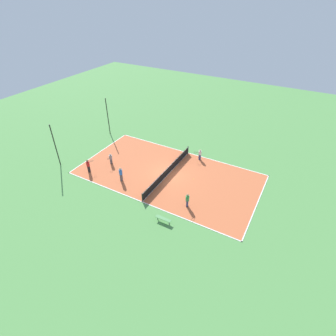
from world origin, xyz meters
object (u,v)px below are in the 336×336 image
at_px(fence_post_back_right, 108,117).
at_px(tennis_ball_near_net, 193,179).
at_px(player_coach_red, 88,165).
at_px(player_near_blue, 121,173).
at_px(fence_post_back_left, 55,146).
at_px(tennis_net, 168,171).
at_px(player_baseline_gray, 111,158).
at_px(bench, 163,219).
at_px(player_far_green, 187,199).
at_px(player_far_white, 200,154).
at_px(tennis_ball_right_alley, 197,162).

bearing_deg(fence_post_back_right, tennis_ball_near_net, -105.00).
xyz_separation_m(player_coach_red, player_near_blue, (0.52, -4.31, 0.03)).
bearing_deg(fence_post_back_left, tennis_net, -69.31).
bearing_deg(player_baseline_gray, tennis_ball_near_net, 85.13).
bearing_deg(fence_post_back_left, tennis_ball_near_net, -71.17).
bearing_deg(bench, tennis_net, -64.06).
distance_m(tennis_net, fence_post_back_right, 13.47).
distance_m(player_baseline_gray, fence_post_back_left, 6.48).
bearing_deg(tennis_ball_near_net, player_far_green, -163.55).
distance_m(player_near_blue, tennis_ball_near_net, 8.16).
bearing_deg(player_near_blue, tennis_ball_near_net, 122.65).
distance_m(tennis_ball_near_net, fence_post_back_right, 16.19).
distance_m(player_far_white, tennis_ball_near_net, 4.32).
xyz_separation_m(tennis_net, player_far_white, (4.68, -1.92, 0.29)).
bearing_deg(tennis_ball_near_net, player_coach_red, 112.51).
relative_size(bench, player_near_blue, 0.89).
bearing_deg(tennis_ball_near_net, tennis_net, 100.66).
xyz_separation_m(player_near_blue, fence_post_back_right, (8.29, 8.48, 1.68)).
relative_size(player_coach_red, player_far_white, 1.17).
bearing_deg(player_coach_red, player_near_blue, -70.74).
bearing_deg(fence_post_back_left, player_baseline_gray, -58.79).
xyz_separation_m(tennis_ball_right_alley, fence_post_back_right, (0.82, 14.40, 2.64)).
relative_size(player_coach_red, tennis_ball_near_net, 24.66).
xyz_separation_m(player_coach_red, player_far_white, (8.78, -10.19, -0.16)).
xyz_separation_m(tennis_net, fence_post_back_right, (4.70, 12.44, 2.16)).
height_order(bench, player_far_white, player_far_white).
bearing_deg(tennis_net, fence_post_back_right, 69.31).
distance_m(bench, fence_post_back_left, 15.99).
distance_m(fence_post_back_left, fence_post_back_right, 9.40).
relative_size(tennis_ball_right_alley, fence_post_back_left, 0.01).
bearing_deg(tennis_ball_near_net, tennis_ball_right_alley, 17.20).
bearing_deg(fence_post_back_right, player_far_white, -90.08).
bearing_deg(bench, player_baseline_gray, -26.62).
relative_size(bench, player_far_white, 1.08).
distance_m(player_baseline_gray, fence_post_back_right, 8.36).
xyz_separation_m(player_near_blue, tennis_ball_near_net, (4.15, -6.95, -0.96)).
bearing_deg(tennis_net, player_far_white, -22.33).
relative_size(tennis_net, player_far_green, 6.93).
bearing_deg(fence_post_back_left, player_far_white, -56.86).
bearing_deg(player_near_blue, tennis_ball_right_alley, 143.36).
bearing_deg(player_near_blue, player_far_white, 146.36).
height_order(tennis_net, player_near_blue, player_near_blue).
height_order(player_coach_red, player_near_blue, player_near_blue).
bearing_deg(fence_post_back_right, tennis_net, -110.69).
bearing_deg(tennis_ball_right_alley, fence_post_back_left, 120.77).
bearing_deg(player_far_green, tennis_net, -156.37).
relative_size(tennis_net, fence_post_back_left, 1.99).
bearing_deg(player_baseline_gray, tennis_net, 85.46).
height_order(player_baseline_gray, tennis_ball_near_net, player_baseline_gray).
height_order(player_far_green, fence_post_back_right, fence_post_back_right).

